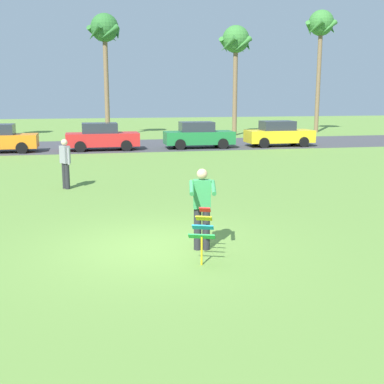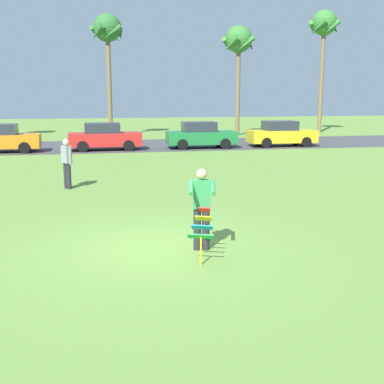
{
  "view_description": "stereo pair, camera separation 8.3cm",
  "coord_description": "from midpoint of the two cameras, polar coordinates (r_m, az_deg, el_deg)",
  "views": [
    {
      "loc": [
        -1.35,
        -10.16,
        3.23
      ],
      "look_at": [
        0.95,
        0.64,
        1.05
      ],
      "focal_mm": 46.31,
      "sensor_mm": 36.0,
      "label": 1
    },
    {
      "loc": [
        -1.26,
        -10.17,
        3.23
      ],
      "look_at": [
        0.95,
        0.64,
        1.05
      ],
      "focal_mm": 46.31,
      "sensor_mm": 36.0,
      "label": 2
    }
  ],
  "objects": [
    {
      "name": "palm_tree_right_near",
      "position": [
        39.67,
        -9.63,
        17.55
      ],
      "size": [
        2.58,
        2.71,
        9.21
      ],
      "color": "brown",
      "rests_on": "ground"
    },
    {
      "name": "person_kite_flyer",
      "position": [
        10.29,
        1.35,
        -1.62
      ],
      "size": [
        0.63,
        0.72,
        1.73
      ],
      "color": "#26262B",
      "rests_on": "ground"
    },
    {
      "name": "palm_tree_far_left",
      "position": [
        44.87,
        15.01,
        17.68
      ],
      "size": [
        2.58,
        2.71,
        10.15
      ],
      "color": "brown",
      "rests_on": "ground"
    },
    {
      "name": "kite_held",
      "position": [
        9.59,
        1.42,
        -4.22
      ],
      "size": [
        0.56,
        0.72,
        1.04
      ],
      "color": "red",
      "rests_on": "ground"
    },
    {
      "name": "parked_car_red",
      "position": [
        29.62,
        -9.98,
        6.25
      ],
      "size": [
        4.23,
        1.89,
        1.6
      ],
      "color": "red",
      "rests_on": "ground"
    },
    {
      "name": "ground_plane",
      "position": [
        10.74,
        -4.1,
        -6.35
      ],
      "size": [
        120.0,
        120.0,
        0.0
      ],
      "primitive_type": "plane",
      "color": "olive"
    },
    {
      "name": "road_strip",
      "position": [
        32.1,
        -9.24,
        5.26
      ],
      "size": [
        120.0,
        8.0,
        0.01
      ],
      "primitive_type": "cube",
      "color": "#424247",
      "rests_on": "ground"
    },
    {
      "name": "person_walker_far",
      "position": [
        17.66,
        -14.1,
        3.36
      ],
      "size": [
        0.38,
        0.49,
        1.73
      ],
      "color": "#26262B",
      "rests_on": "ground"
    },
    {
      "name": "parked_car_orange",
      "position": [
        30.01,
        -21.08,
        5.74
      ],
      "size": [
        4.2,
        1.84,
        1.6
      ],
      "color": "orange",
      "rests_on": "ground"
    },
    {
      "name": "parked_car_yellow",
      "position": [
        31.89,
        10.32,
        6.58
      ],
      "size": [
        4.21,
        1.85,
        1.6
      ],
      "color": "yellow",
      "rests_on": "ground"
    },
    {
      "name": "parked_car_green",
      "position": [
        30.35,
        1.1,
        6.53
      ],
      "size": [
        4.23,
        1.89,
        1.6
      ],
      "color": "#1E7238",
      "rests_on": "ground"
    },
    {
      "name": "palm_tree_centre_far",
      "position": [
        40.36,
        5.45,
        16.61
      ],
      "size": [
        2.58,
        2.71,
        8.5
      ],
      "color": "brown",
      "rests_on": "ground"
    }
  ]
}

